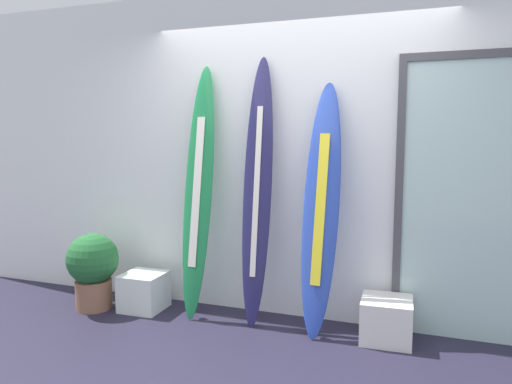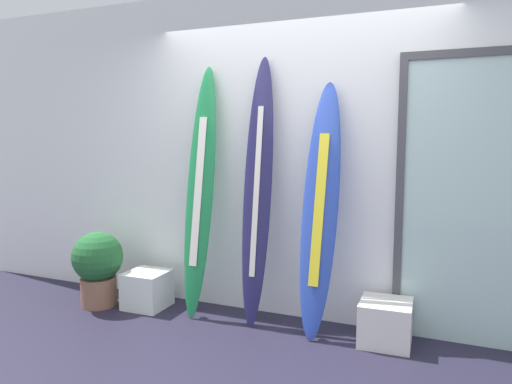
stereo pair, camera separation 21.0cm
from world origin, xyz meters
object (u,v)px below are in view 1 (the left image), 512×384
(surfboard_navy, at_px, (257,191))
(glass_door, at_px, (470,195))
(display_block_center, at_px, (144,291))
(surfboard_cobalt, at_px, (321,210))
(potted_plant, at_px, (93,267))
(display_block_left, at_px, (386,320))
(surfboard_emerald, at_px, (198,193))

(surfboard_navy, relative_size, glass_door, 1.02)
(surfboard_navy, bearing_deg, display_block_center, -174.96)
(glass_door, bearing_deg, surfboard_cobalt, -167.49)
(glass_door, height_order, potted_plant, glass_door)
(surfboard_cobalt, bearing_deg, potted_plant, -174.64)
(surfboard_navy, height_order, display_block_left, surfboard_navy)
(surfboard_cobalt, height_order, glass_door, glass_door)
(surfboard_emerald, xyz_separation_m, potted_plant, (-0.96, -0.21, -0.68))
(surfboard_emerald, distance_m, display_block_left, 1.84)
(surfboard_cobalt, bearing_deg, glass_door, 12.51)
(surfboard_emerald, height_order, glass_door, glass_door)
(display_block_left, distance_m, glass_door, 1.13)
(display_block_center, bearing_deg, surfboard_navy, 5.04)
(surfboard_navy, bearing_deg, surfboard_emerald, -178.54)
(display_block_left, height_order, display_block_center, display_block_center)
(surfboard_emerald, distance_m, surfboard_cobalt, 1.08)
(surfboard_emerald, height_order, display_block_center, surfboard_emerald)
(display_block_center, height_order, glass_door, glass_door)
(surfboard_navy, bearing_deg, glass_door, 7.13)
(surfboard_navy, height_order, potted_plant, surfboard_navy)
(surfboard_navy, bearing_deg, display_block_left, -1.67)
(surfboard_cobalt, bearing_deg, surfboard_navy, 176.13)
(surfboard_cobalt, height_order, potted_plant, surfboard_cobalt)
(surfboard_emerald, xyz_separation_m, glass_door, (2.16, 0.22, 0.05))
(surfboard_emerald, xyz_separation_m, display_block_left, (1.60, -0.02, -0.91))
(surfboard_navy, distance_m, potted_plant, 1.68)
(display_block_left, bearing_deg, surfboard_cobalt, -179.38)
(surfboard_cobalt, distance_m, potted_plant, 2.13)
(surfboard_emerald, height_order, surfboard_cobalt, surfboard_emerald)
(surfboard_cobalt, relative_size, potted_plant, 2.88)
(surfboard_navy, distance_m, display_block_center, 1.42)
(surfboard_cobalt, xyz_separation_m, glass_door, (1.08, 0.24, 0.14))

